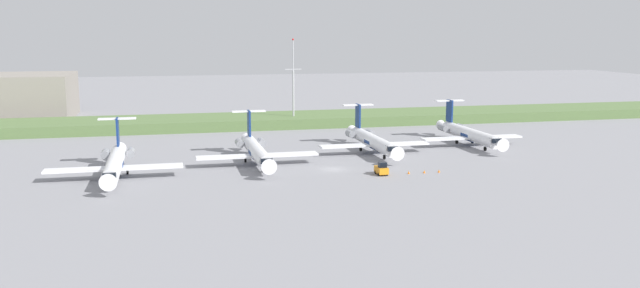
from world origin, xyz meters
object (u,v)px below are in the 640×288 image
object	(u,v)px
regional_jet_third	(372,140)
safety_cone_rear_marker	(439,171)
regional_jet_fourth	(469,133)
antenna_mast	(293,90)
regional_jet_second	(256,151)
regional_jet_nearest	(115,163)
safety_cone_front_marker	(409,172)
baggage_tug	(382,169)
safety_cone_mid_marker	(424,172)

from	to	relation	value
regional_jet_third	safety_cone_rear_marker	size ratio (longest dim) A/B	56.36
regional_jet_fourth	antenna_mast	distance (m)	50.64
regional_jet_second	regional_jet_fourth	bearing A→B (deg)	12.43
regional_jet_nearest	safety_cone_front_marker	xyz separation A→B (m)	(50.13, -9.20, -2.26)
regional_jet_nearest	regional_jet_third	world-z (taller)	same
baggage_tug	safety_cone_rear_marker	bearing A→B (deg)	-2.87
regional_jet_third	safety_cone_front_marker	xyz separation A→B (m)	(-0.22, -21.99, -2.26)
regional_jet_third	safety_cone_rear_marker	xyz separation A→B (m)	(5.45, -22.11, -2.26)
antenna_mast	safety_cone_front_marker	size ratio (longest dim) A/B	41.97
regional_jet_third	safety_cone_mid_marker	distance (m)	22.30
regional_jet_nearest	safety_cone_rear_marker	bearing A→B (deg)	-9.48
baggage_tug	safety_cone_mid_marker	distance (m)	7.87
regional_jet_second	safety_cone_rear_marker	size ratio (longest dim) A/B	56.36
baggage_tug	safety_cone_front_marker	distance (m)	4.98
regional_jet_fourth	safety_cone_mid_marker	distance (m)	33.58
regional_jet_second	safety_cone_rear_marker	bearing A→B (deg)	-26.90
baggage_tug	safety_cone_front_marker	world-z (taller)	baggage_tug
regional_jet_nearest	antenna_mast	xyz separation A→B (m)	(42.06, 55.54, 7.05)
regional_jet_nearest	baggage_tug	bearing A→B (deg)	-11.00
regional_jet_nearest	regional_jet_third	distance (m)	51.95
antenna_mast	safety_cone_rear_marker	xyz separation A→B (m)	(13.74, -64.86, -9.31)
safety_cone_rear_marker	safety_cone_mid_marker	bearing A→B (deg)	178.16
regional_jet_fourth	safety_cone_front_marker	world-z (taller)	regional_jet_fourth
safety_cone_rear_marker	regional_jet_second	bearing A→B (deg)	153.10
regional_jet_fourth	safety_cone_mid_marker	world-z (taller)	regional_jet_fourth
safety_cone_rear_marker	regional_jet_nearest	bearing A→B (deg)	170.52
regional_jet_fourth	baggage_tug	world-z (taller)	regional_jet_fourth
safety_cone_mid_marker	safety_cone_rear_marker	bearing A→B (deg)	-1.84
regional_jet_fourth	safety_cone_mid_marker	xyz separation A→B (m)	(-20.97, -26.13, -2.26)
safety_cone_mid_marker	antenna_mast	bearing A→B (deg)	99.63
antenna_mast	safety_cone_mid_marker	xyz separation A→B (m)	(10.99, -64.77, -9.31)
regional_jet_fourth	safety_cone_rear_marker	bearing A→B (deg)	-124.80
regional_jet_second	safety_cone_front_marker	size ratio (longest dim) A/B	56.36
regional_jet_second	regional_jet_third	size ratio (longest dim) A/B	1.00
safety_cone_front_marker	regional_jet_second	bearing A→B (deg)	148.28
regional_jet_third	regional_jet_fourth	bearing A→B (deg)	9.83
regional_jet_second	antenna_mast	size ratio (longest dim) A/B	1.34
safety_cone_mid_marker	safety_cone_rear_marker	world-z (taller)	same
regional_jet_third	regional_jet_nearest	bearing A→B (deg)	-165.74
safety_cone_front_marker	antenna_mast	bearing A→B (deg)	97.11
regional_jet_third	safety_cone_front_marker	bearing A→B (deg)	-90.56
antenna_mast	safety_cone_front_marker	distance (m)	65.90
regional_jet_fourth	regional_jet_nearest	bearing A→B (deg)	-167.14
safety_cone_mid_marker	regional_jet_second	bearing A→B (deg)	150.99
baggage_tug	antenna_mast	bearing A→B (deg)	92.82
regional_jet_second	baggage_tug	xyz separation A→B (m)	(19.93, -14.95, -1.53)
regional_jet_fourth	safety_cone_rear_marker	xyz separation A→B (m)	(-18.22, -26.22, -2.26)
antenna_mast	safety_cone_front_marker	bearing A→B (deg)	-82.89
antenna_mast	safety_cone_mid_marker	size ratio (longest dim) A/B	41.97
regional_jet_nearest	safety_cone_rear_marker	distance (m)	56.62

